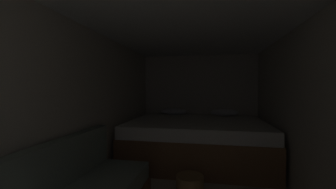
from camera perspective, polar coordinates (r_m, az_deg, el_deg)
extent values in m
cube|color=beige|center=(4.71, 8.43, -1.70)|extent=(2.56, 0.05, 2.01)
cube|color=beige|center=(2.65, -22.64, -4.37)|extent=(0.05, 4.96, 2.01)
cube|color=beige|center=(2.45, 36.50, -5.04)|extent=(0.05, 4.96, 2.01)
cube|color=white|center=(2.33, 5.73, 20.63)|extent=(2.56, 4.96, 0.05)
cube|color=brown|center=(3.87, 7.76, -13.59)|extent=(2.34, 1.78, 0.52)
cube|color=white|center=(3.79, 7.78, -8.39)|extent=(2.30, 1.74, 0.19)
ellipsoid|color=white|center=(4.51, 1.55, -4.59)|extent=(0.56, 0.29, 0.15)
ellipsoid|color=white|center=(4.47, 15.06, -4.71)|extent=(0.56, 0.29, 0.15)
cube|color=gray|center=(1.99, -35.21, -19.10)|extent=(0.12, 2.42, 0.44)
cylinder|color=olive|center=(2.73, 5.98, -23.41)|extent=(0.33, 0.33, 0.24)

